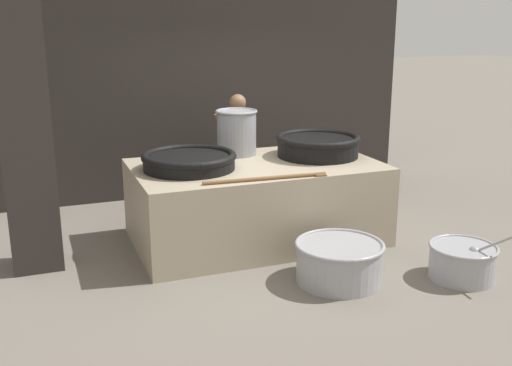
{
  "coord_description": "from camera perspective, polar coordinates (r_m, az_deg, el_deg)",
  "views": [
    {
      "loc": [
        -2.4,
        -6.25,
        2.52
      ],
      "look_at": [
        0.0,
        0.0,
        0.69
      ],
      "focal_mm": 42.0,
      "sensor_mm": 36.0,
      "label": 1
    }
  ],
  "objects": [
    {
      "name": "stirring_paddle",
      "position": [
        6.19,
        1.47,
        0.49
      ],
      "size": [
        1.33,
        0.15,
        0.04
      ],
      "rotation": [
        0.0,
        0.0,
        -0.06
      ],
      "color": "brown",
      "rests_on": "hearth_platform"
    },
    {
      "name": "giant_wok_far",
      "position": [
        7.27,
        5.91,
        3.63
      ],
      "size": [
        1.01,
        1.01,
        0.26
      ],
      "color": "black",
      "rests_on": "hearth_platform"
    },
    {
      "name": "prep_bowl_vegetables",
      "position": [
        6.37,
        19.07,
        -6.97
      ],
      "size": [
        0.68,
        0.84,
        0.62
      ],
      "color": "#9E9EA3",
      "rests_on": "ground_plane"
    },
    {
      "name": "hearth_platform",
      "position": [
        7.0,
        0.0,
        -1.81
      ],
      "size": [
        2.81,
        1.63,
        0.92
      ],
      "color": "tan",
      "rests_on": "ground_plane"
    },
    {
      "name": "ground_plane",
      "position": [
        7.15,
        0.0,
        -5.33
      ],
      "size": [
        60.0,
        60.0,
        0.0
      ],
      "primitive_type": "plane",
      "color": "slate"
    },
    {
      "name": "cook",
      "position": [
        8.02,
        -1.78,
        3.31
      ],
      "size": [
        0.37,
        0.57,
        1.58
      ],
      "rotation": [
        0.0,
        0.0,
        3.14
      ],
      "color": "brown",
      "rests_on": "ground_plane"
    },
    {
      "name": "back_wall",
      "position": [
        8.86,
        -5.4,
        12.73
      ],
      "size": [
        6.43,
        0.24,
        4.27
      ],
      "primitive_type": "cube",
      "color": "#2D2826",
      "rests_on": "ground_plane"
    },
    {
      "name": "stock_pot",
      "position": [
        7.31,
        -1.86,
        4.91
      ],
      "size": [
        0.51,
        0.51,
        0.55
      ],
      "color": "gray",
      "rests_on": "hearth_platform"
    },
    {
      "name": "giant_wok_near",
      "position": [
        6.65,
        -6.39,
        2.16
      ],
      "size": [
        1.05,
        1.05,
        0.19
      ],
      "color": "black",
      "rests_on": "hearth_platform"
    },
    {
      "name": "support_pillar",
      "position": [
        6.34,
        -21.7,
        10.75
      ],
      "size": [
        0.49,
        0.49,
        4.27
      ],
      "primitive_type": "cube",
      "color": "#2D2826",
      "rests_on": "ground_plane"
    },
    {
      "name": "prep_bowl_meat",
      "position": [
        6.01,
        7.92,
        -7.29
      ],
      "size": [
        0.89,
        0.89,
        0.41
      ],
      "color": "#9E9EA3",
      "rests_on": "ground_plane"
    }
  ]
}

